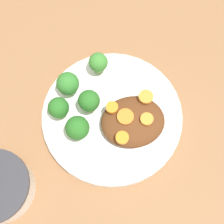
% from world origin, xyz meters
% --- Properties ---
extents(ground_plane, '(4.00, 4.00, 0.00)m').
position_xyz_m(ground_plane, '(0.00, 0.00, 0.00)').
color(ground_plane, '#8C603D').
extents(plate, '(0.25, 0.25, 0.03)m').
position_xyz_m(plate, '(0.00, 0.00, 0.01)').
color(plate, white).
rests_on(plate, ground_plane).
extents(stew_mound, '(0.11, 0.09, 0.03)m').
position_xyz_m(stew_mound, '(0.03, -0.02, 0.04)').
color(stew_mound, '#5B3319').
rests_on(stew_mound, plate).
extents(broccoli_floret_0, '(0.04, 0.04, 0.05)m').
position_xyz_m(broccoli_floret_0, '(-0.04, 0.02, 0.05)').
color(broccoli_floret_0, '#7FA85B').
rests_on(broccoli_floret_0, plate).
extents(broccoli_floret_1, '(0.04, 0.04, 0.05)m').
position_xyz_m(broccoli_floret_1, '(-0.07, 0.06, 0.05)').
color(broccoli_floret_1, '#759E51').
rests_on(broccoli_floret_1, plate).
extents(broccoli_floret_2, '(0.04, 0.04, 0.05)m').
position_xyz_m(broccoli_floret_2, '(-0.06, -0.02, 0.05)').
color(broccoli_floret_2, '#7FA85B').
rests_on(broccoli_floret_2, plate).
extents(broccoli_floret_3, '(0.03, 0.03, 0.05)m').
position_xyz_m(broccoli_floret_3, '(-0.01, 0.09, 0.05)').
color(broccoli_floret_3, '#759E51').
rests_on(broccoli_floret_3, plate).
extents(broccoli_floret_4, '(0.04, 0.04, 0.05)m').
position_xyz_m(broccoli_floret_4, '(-0.09, 0.02, 0.05)').
color(broccoli_floret_4, '#7FA85B').
rests_on(broccoli_floret_4, plate).
extents(carrot_slice_0, '(0.02, 0.02, 0.01)m').
position_xyz_m(carrot_slice_0, '(0.05, -0.03, 0.06)').
color(carrot_slice_0, orange).
rests_on(carrot_slice_0, stew_mound).
extents(carrot_slice_1, '(0.03, 0.03, 0.00)m').
position_xyz_m(carrot_slice_1, '(0.02, -0.02, 0.06)').
color(carrot_slice_1, orange).
rests_on(carrot_slice_1, stew_mound).
extents(carrot_slice_2, '(0.02, 0.02, 0.01)m').
position_xyz_m(carrot_slice_2, '(0.06, 0.01, 0.06)').
color(carrot_slice_2, orange).
rests_on(carrot_slice_2, stew_mound).
extents(carrot_slice_3, '(0.02, 0.02, 0.01)m').
position_xyz_m(carrot_slice_3, '(0.01, -0.05, 0.06)').
color(carrot_slice_3, orange).
rests_on(carrot_slice_3, stew_mound).
extents(carrot_slice_4, '(0.02, 0.02, 0.01)m').
position_xyz_m(carrot_slice_4, '(-0.00, -0.00, 0.06)').
color(carrot_slice_4, orange).
rests_on(carrot_slice_4, stew_mound).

